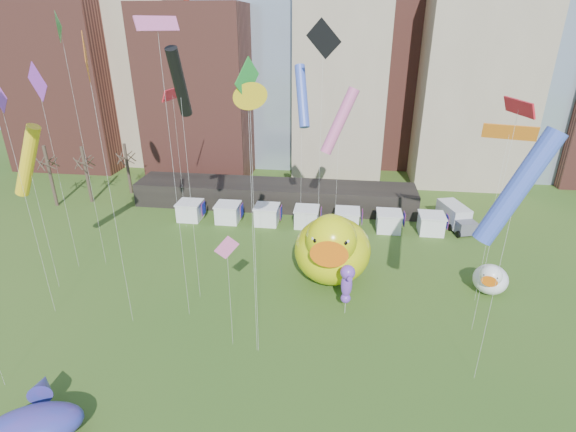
# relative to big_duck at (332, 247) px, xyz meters

# --- Properties ---
(skyline) EXTENTS (101.00, 23.00, 68.00)m
(skyline) POSITION_rel_big_duck_xyz_m (-2.31, 37.24, 17.86)
(skyline) COLOR brown
(skyline) RESTS_ON ground
(pavilion) EXTENTS (38.00, 6.00, 3.20)m
(pavilion) POSITION_rel_big_duck_xyz_m (-8.56, 18.18, -1.98)
(pavilion) COLOR black
(pavilion) RESTS_ON ground
(vendor_tents) EXTENTS (33.24, 2.80, 2.40)m
(vendor_tents) POSITION_rel_big_duck_xyz_m (-3.54, 12.18, -2.47)
(vendor_tents) COLOR white
(vendor_tents) RESTS_ON ground
(bare_trees) EXTENTS (8.44, 6.44, 8.50)m
(bare_trees) POSITION_rel_big_duck_xyz_m (-34.73, 16.72, 0.44)
(bare_trees) COLOR #382B21
(bare_trees) RESTS_ON ground
(big_duck) EXTENTS (7.66, 10.19, 7.79)m
(big_duck) POSITION_rel_big_duck_xyz_m (0.00, 0.00, 0.00)
(big_duck) COLOR #D6DF0B
(big_duck) RESTS_ON ground
(small_duck) EXTENTS (4.26, 4.72, 3.29)m
(small_duck) POSITION_rel_big_duck_xyz_m (14.72, -0.27, -2.06)
(small_duck) COLOR white
(small_duck) RESTS_ON ground
(seahorse_green) EXTENTS (1.61, 1.81, 6.11)m
(seahorse_green) POSITION_rel_big_duck_xyz_m (1.37, -2.25, 0.98)
(seahorse_green) COLOR silver
(seahorse_green) RESTS_ON ground
(seahorse_purple) EXTENTS (1.45, 1.70, 4.84)m
(seahorse_purple) POSITION_rel_big_duck_xyz_m (1.45, -5.36, -0.27)
(seahorse_purple) COLOR silver
(seahorse_purple) RESTS_ON ground
(whale_inflatable) EXTENTS (6.39, 6.99, 2.49)m
(whale_inflatable) POSITION_rel_big_duck_xyz_m (-16.95, -20.25, -2.43)
(whale_inflatable) COLOR #4E3288
(whale_inflatable) RESTS_ON ground
(box_truck) EXTENTS (4.00, 6.64, 2.66)m
(box_truck) POSITION_rel_big_duck_xyz_m (14.70, 14.48, -2.21)
(box_truck) COLOR silver
(box_truck) RESTS_ON ground
(kite_1) EXTENTS (2.23, 2.65, 23.56)m
(kite_1) POSITION_rel_big_duck_xyz_m (-11.95, -7.19, 19.32)
(kite_1) COLOR silver
(kite_1) RESTS_ON ground
(kite_2) EXTENTS (2.87, 1.13, 23.56)m
(kite_2) POSITION_rel_big_duck_xyz_m (-1.43, -0.19, 18.02)
(kite_2) COLOR silver
(kite_2) RESTS_ON ground
(kite_3) EXTENTS (1.62, 2.35, 24.15)m
(kite_3) POSITION_rel_big_duck_xyz_m (-23.69, 0.16, 19.26)
(kite_3) COLOR silver
(kite_3) RESTS_ON ground
(kite_4) EXTENTS (3.86, 1.34, 15.73)m
(kite_4) POSITION_rel_big_duck_xyz_m (-25.79, -4.73, 8.92)
(kite_4) COLOR silver
(kite_4) RESTS_ON ground
(kite_5) EXTENTS (1.94, 3.41, 19.81)m
(kite_5) POSITION_rel_big_duck_xyz_m (-3.45, 3.75, 13.44)
(kite_5) COLOR silver
(kite_5) RESTS_ON ground
(kite_6) EXTENTS (1.56, 2.81, 22.69)m
(kite_6) POSITION_rel_big_duck_xyz_m (-16.42, -8.71, 17.15)
(kite_6) COLOR silver
(kite_6) RESTS_ON ground
(kite_7) EXTENTS (2.94, 1.76, 20.18)m
(kite_7) POSITION_rel_big_duck_xyz_m (-26.10, -0.92, 14.66)
(kite_7) COLOR silver
(kite_7) RESTS_ON ground
(kite_8) EXTENTS (1.16, 3.31, 18.58)m
(kite_8) POSITION_rel_big_duck_xyz_m (11.84, -6.22, 14.40)
(kite_8) COLOR silver
(kite_8) RESTS_ON ground
(kite_9) EXTENTS (4.04, 2.80, 17.47)m
(kite_9) POSITION_rel_big_duck_xyz_m (0.03, 7.30, 10.54)
(kite_9) COLOR silver
(kite_9) RESTS_ON ground
(kite_10) EXTENTS (1.13, 3.21, 21.72)m
(kite_10) POSITION_rel_big_duck_xyz_m (-11.88, -4.45, 15.45)
(kite_10) COLOR silver
(kite_10) RESTS_ON ground
(kite_11) EXTENTS (0.97, 2.32, 21.37)m
(kite_11) POSITION_rel_big_duck_xyz_m (-5.22, -10.88, 16.01)
(kite_11) COLOR silver
(kite_11) RESTS_ON ground
(kite_12) EXTENTS (1.30, 1.27, 19.96)m
(kite_12) POSITION_rel_big_duck_xyz_m (-5.09, -10.95, 15.49)
(kite_12) COLOR silver
(kite_12) RESTS_ON ground
(kite_13) EXTENTS (4.35, 1.97, 17.95)m
(kite_13) POSITION_rel_big_duck_xyz_m (10.68, -11.70, 10.80)
(kite_13) COLOR silver
(kite_13) RESTS_ON ground
(kite_14) EXTENTS (3.91, 1.50, 16.06)m
(kite_14) POSITION_rel_big_duck_xyz_m (13.17, -1.81, 11.84)
(kite_14) COLOR silver
(kite_14) RESTS_ON ground
(kite_15) EXTENTS (2.33, 1.31, 19.84)m
(kite_15) POSITION_rel_big_duck_xyz_m (-23.83, -8.31, 14.53)
(kite_15) COLOR silver
(kite_15) RESTS_ON ground
(kite_16) EXTENTS (0.87, 4.12, 16.73)m
(kite_16) POSITION_rel_big_duck_xyz_m (-18.31, 9.76, 12.48)
(kite_16) COLOR silver
(kite_16) RESTS_ON ground
(kite_17) EXTENTS (1.67, 0.83, 9.49)m
(kite_17) POSITION_rel_big_duck_xyz_m (-7.25, -10.42, 4.81)
(kite_17) COLOR silver
(kite_17) RESTS_ON ground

